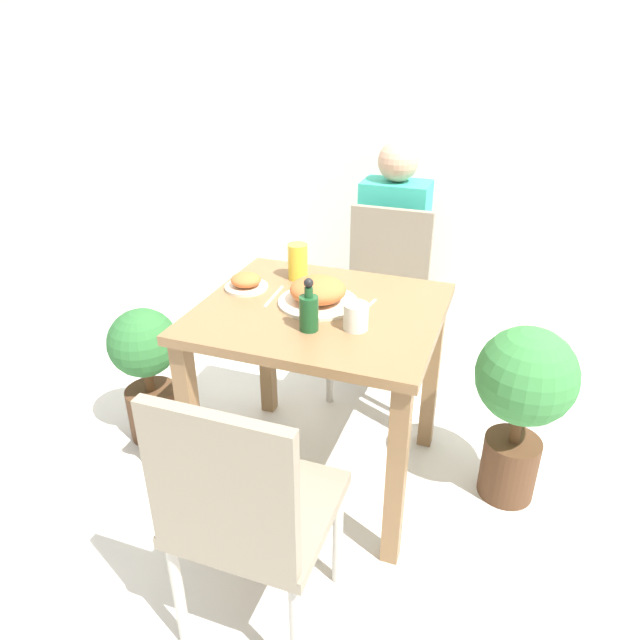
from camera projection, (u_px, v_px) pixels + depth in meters
ground_plane at (320, 470)px, 2.39m from camera, size 16.00×16.00×0.00m
wall_back at (414, 102)px, 3.06m from camera, size 8.00×0.05×2.60m
dining_table at (320, 340)px, 2.11m from camera, size 0.86×0.76×0.76m
chair_near at (245, 509)px, 1.52m from camera, size 0.42×0.42×0.89m
chair_far at (382, 293)px, 2.77m from camera, size 0.42×0.42×0.89m
food_plate at (318, 292)px, 2.05m from camera, size 0.29×0.29×0.10m
side_plate at (246, 282)px, 2.18m from camera, size 0.17×0.17×0.06m
drink_cup at (356, 317)px, 1.88m from camera, size 0.08×0.08×0.09m
juice_glass at (298, 262)px, 2.25m from camera, size 0.08×0.08×0.14m
sauce_bottle at (309, 311)px, 1.86m from camera, size 0.06×0.06×0.18m
fork_utensil at (274, 296)px, 2.13m from camera, size 0.02×0.19×0.00m
spoon_utensil at (364, 310)px, 2.02m from camera, size 0.04×0.20×0.00m
potted_plant_left at (147, 366)px, 2.45m from camera, size 0.29×0.29×0.62m
potted_plant_right at (523, 396)px, 2.07m from camera, size 0.36×0.36×0.73m
person_figure at (392, 255)px, 3.02m from camera, size 0.34×0.22×1.17m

